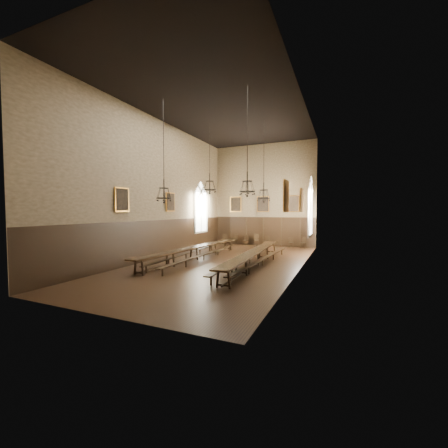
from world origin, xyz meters
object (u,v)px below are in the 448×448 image
Objects in this scene: chandelier_back_right at (264,193)px; chair_3 at (256,242)px; chair_2 at (245,242)px; chair_6 at (291,244)px; chandelier_back_left at (210,186)px; chair_0 at (225,241)px; chandelier_front_right at (247,183)px; table_right at (254,258)px; chair_1 at (235,241)px; chair_7 at (303,245)px; bench_left_inner at (204,256)px; chandelier_front_left at (164,191)px; bench_left_outer at (186,255)px; table_left at (194,253)px; bench_right_outer at (263,261)px; chair_4 at (267,243)px; bench_right_inner at (247,259)px.

chair_3 is at bearing 110.89° from chandelier_back_right.
chair_6 is at bearing 20.43° from chair_2.
chandelier_back_left is at bearing -136.51° from chair_6.
chandelier_front_right reaches higher than chair_0.
table_right is 9.74m from chair_1.
chandelier_back_left is (-5.50, -6.30, 4.56)m from chair_7.
bench_left_inner is 4.86m from chandelier_front_left.
chandelier_front_right is at bearing -26.26° from bench_left_outer.
chair_7 reaches higher than bench_left_inner.
chair_3 reaches higher than chair_6.
table_left is at bearing -109.45° from chair_7.
bench_right_outer is at bearing -1.31° from bench_left_outer.
chandelier_back_left is (-0.57, 1.97, 4.56)m from bench_left_inner.
chair_1 is 0.17× the size of chandelier_front_left.
table_right is 6.20m from chandelier_front_left.
chandelier_back_right is at bearing -82.34° from chair_4.
chair_1 is at bearing 114.01° from chandelier_front_right.
table_right is at bearing -168.47° from bench_right_outer.
chair_4 is (-1.53, 8.71, -0.16)m from table_right.
chair_7 is (6.16, 8.39, 0.02)m from bench_left_outer.
chair_2 reaches higher than table_right.
chair_4 is (0.91, 0.11, -0.05)m from chair_3.
bench_right_outer is 9.23× the size of chair_3.
bench_right_inner is 8.56m from chair_3.
bench_left_outer is 0.93× the size of bench_left_inner.
chair_3 reaches higher than bench_right_outer.
chair_4 is at bearing 21.17° from chair_1.
chair_0 reaches higher than table_right.
chair_7 is at bearing 48.87° from chandelier_back_left.
chandelier_back_right is at bearing 9.30° from chandelier_back_left.
table_left is 2.30× the size of chandelier_back_left.
chair_0 is (-6.05, 8.63, 0.00)m from bench_right_outer.
chair_3 is 0.19× the size of chandelier_front_left.
bench_right_inner is at bearing 35.71° from chandelier_front_left.
chandelier_front_right is at bearing -92.02° from chair_3.
bench_left_outer is at bearing -114.36° from chair_4.
bench_left_inner is (1.22, 0.11, 0.02)m from bench_left_outer.
bench_left_inner is 1.89× the size of chandelier_front_right.
table_left is 10.23× the size of chair_3.
table_left reaches higher than bench_left_inner.
chair_6 reaches higher than table_right.
chair_6 is at bearing 82.80° from bench_right_inner.
bench_right_outer is at bearing -9.59° from bench_right_inner.
bench_right_inner is at bearing 108.47° from chandelier_front_right.
chandelier_back_right reaches higher than table_right.
chair_6 is at bearing 64.99° from bench_left_inner.
chandelier_back_right reaches higher than chair_7.
chair_2 is at bearing 109.47° from chandelier_front_right.
bench_left_inner reaches higher than bench_right_outer.
chair_0 is at bearing 168.42° from chair_6.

